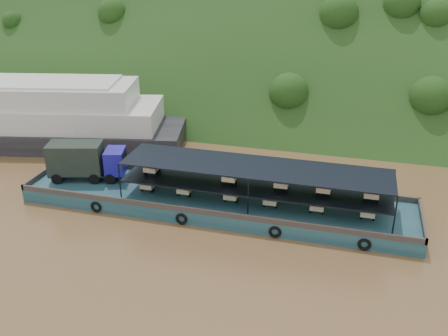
# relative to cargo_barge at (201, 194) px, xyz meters

# --- Properties ---
(ground) EXTENTS (160.00, 160.00, 0.00)m
(ground) POSITION_rel_cargo_barge_xyz_m (3.61, -1.17, -1.19)
(ground) COLOR brown
(ground) RESTS_ON ground
(hillside) EXTENTS (140.00, 39.60, 39.60)m
(hillside) POSITION_rel_cargo_barge_xyz_m (3.61, 34.83, -1.19)
(hillside) COLOR #1A3212
(hillside) RESTS_ON ground
(cargo_barge) EXTENTS (35.00, 7.18, 4.82)m
(cargo_barge) POSITION_rel_cargo_barge_xyz_m (0.00, 0.00, 0.00)
(cargo_barge) COLOR #153A4A
(cargo_barge) RESTS_ON ground
(passenger_ferry) EXTENTS (38.43, 16.95, 7.55)m
(passenger_ferry) POSITION_rel_cargo_barge_xyz_m (-24.97, 10.01, 2.08)
(passenger_ferry) COLOR black
(passenger_ferry) RESTS_ON ground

